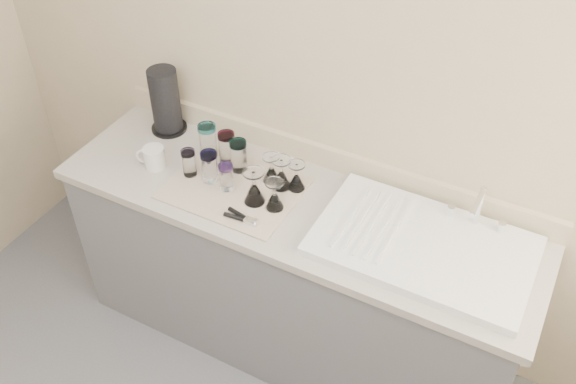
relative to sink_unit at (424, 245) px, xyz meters
The scene contains 18 objects.
room_envelope 1.47m from the sink_unit, 114.66° to the right, with size 3.54×3.50×2.52m.
counter_unit 0.72m from the sink_unit, behind, with size 2.06×0.62×0.90m.
sink_unit is the anchor object (origin of this frame).
dish_towel 0.82m from the sink_unit, behind, with size 0.55×0.42×0.01m, color beige.
tumbler_teal 1.04m from the sink_unit, behind, with size 0.08×0.08×0.16m.
tumbler_cyan 0.95m from the sink_unit, behind, with size 0.07×0.07×0.15m.
tumbler_purple 0.87m from the sink_unit, behind, with size 0.07×0.07×0.15m.
tumbler_magenta 1.04m from the sink_unit, behind, with size 0.06×0.06×0.12m.
tumbler_blue 0.94m from the sink_unit, behind, with size 0.07×0.07×0.14m.
tumbler_lavender 0.85m from the sink_unit, behind, with size 0.06×0.06×0.12m.
goblet_back_left 0.71m from the sink_unit, behind, with size 0.07×0.07×0.13m.
goblet_back_right 0.59m from the sink_unit, behind, with size 0.07×0.07×0.13m.
goblet_front_left 0.71m from the sink_unit, behind, with size 0.09×0.09×0.16m.
goblet_front_right 0.61m from the sink_unit, behind, with size 0.08×0.08×0.13m.
goblet_extra 0.65m from the sink_unit, behind, with size 0.08×0.08×0.14m.
can_opener 0.72m from the sink_unit, 164.39° to the right, with size 0.15×0.05×0.02m.
white_mug 1.21m from the sink_unit, behind, with size 0.14×0.12×0.10m.
paper_towel_roll 1.34m from the sink_unit, behind, with size 0.17×0.17×0.31m.
Camera 1 is at (0.89, -0.53, 2.68)m, focal length 40.00 mm.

